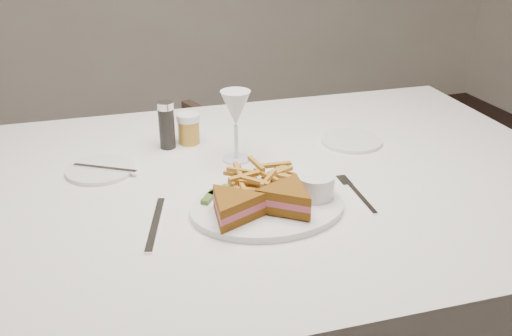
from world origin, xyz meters
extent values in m
cube|color=silver|center=(0.01, 0.21, 0.38)|extent=(1.62, 1.13, 0.75)
imported|color=#4C382E|center=(-0.06, 1.02, 0.31)|extent=(0.76, 0.74, 0.63)
ellipsoid|color=white|center=(0.00, 0.06, 0.76)|extent=(0.33, 0.27, 0.01)
cube|color=silver|center=(-0.22, 0.08, 0.75)|extent=(0.07, 0.20, 0.00)
cylinder|color=white|center=(-0.30, 0.36, 0.76)|extent=(0.16, 0.16, 0.01)
cylinder|color=white|center=(0.34, 0.33, 0.76)|extent=(0.16, 0.16, 0.01)
cylinder|color=black|center=(-0.13, 0.45, 0.81)|extent=(0.04, 0.04, 0.12)
cylinder|color=#AC8029|center=(-0.07, 0.46, 0.79)|extent=(0.06, 0.06, 0.08)
cube|color=#436623|center=(-0.08, 0.14, 0.77)|extent=(0.06, 0.04, 0.01)
cube|color=#436623|center=(-0.10, 0.12, 0.77)|extent=(0.05, 0.05, 0.01)
cylinder|color=white|center=(0.11, 0.06, 0.79)|extent=(0.08, 0.08, 0.05)
camera|label=1|loc=(-0.35, -0.90, 1.33)|focal=40.00mm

